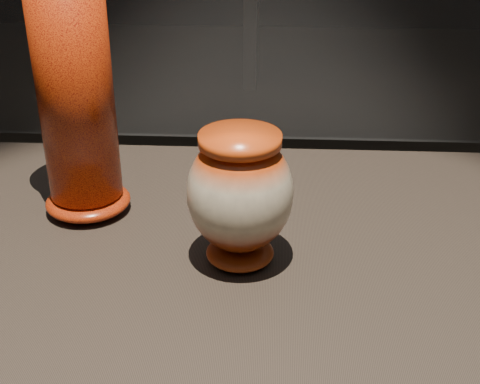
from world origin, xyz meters
name	(u,v)px	position (x,y,z in m)	size (l,w,h in m)	color
main_vase	(240,194)	(-0.08, 0.04, 1.00)	(0.16, 0.16, 0.18)	#692109
tall_vase	(75,88)	(-0.31, 0.16, 1.09)	(0.15, 0.15, 0.39)	#D6430E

